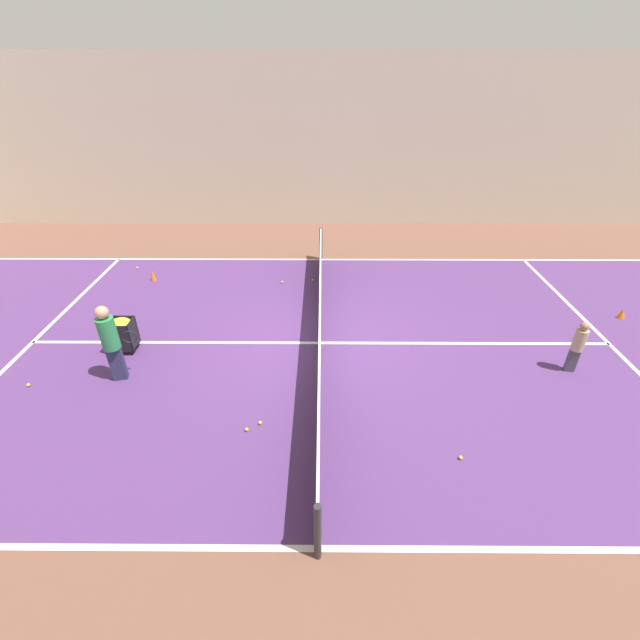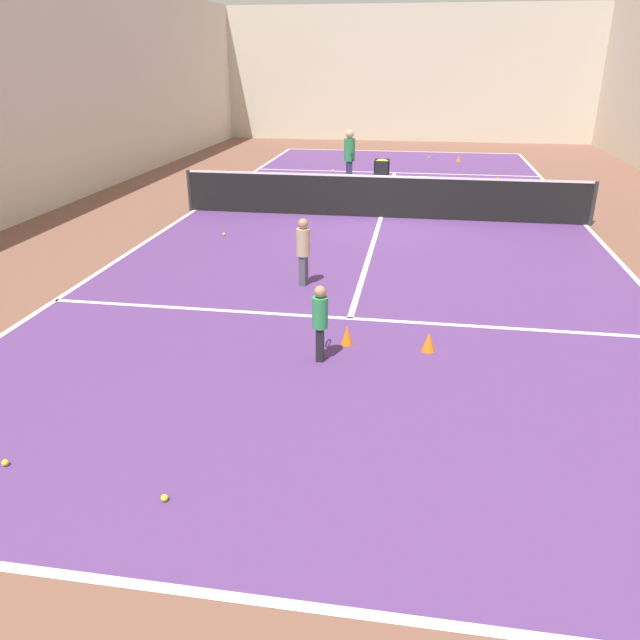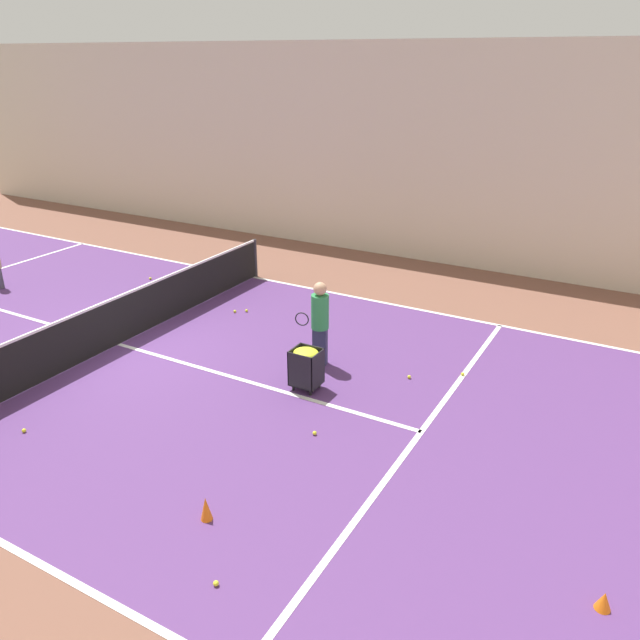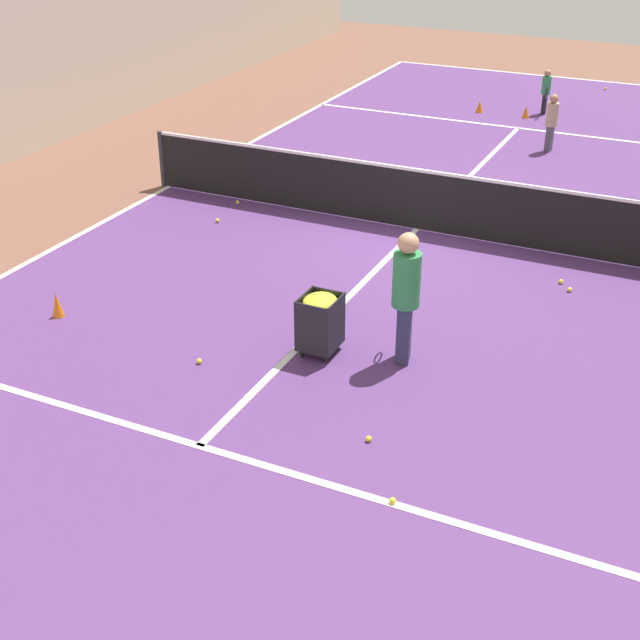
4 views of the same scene
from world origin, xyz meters
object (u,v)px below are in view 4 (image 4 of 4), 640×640
(coach_at_net, at_px, (406,289))
(child_midcourt, at_px, (552,119))
(ball_cart, at_px, (320,314))
(training_cone_0, at_px, (480,107))
(player_near_baseline, at_px, (546,89))
(tennis_net, at_px, (418,199))

(coach_at_net, xyz_separation_m, child_midcourt, (0.31, -9.54, -0.29))
(ball_cart, xyz_separation_m, training_cone_0, (1.52, -12.27, -0.42))
(coach_at_net, distance_m, ball_cart, 1.14)
(player_near_baseline, height_order, training_cone_0, player_near_baseline)
(tennis_net, xyz_separation_m, ball_cart, (-0.31, 4.46, 0.01))
(tennis_net, distance_m, training_cone_0, 7.92)
(player_near_baseline, distance_m, ball_cart, 12.77)
(child_midcourt, bearing_deg, coach_at_net, 10.69)
(tennis_net, distance_m, player_near_baseline, 8.32)
(coach_at_net, relative_size, training_cone_0, 6.37)
(player_near_baseline, relative_size, coach_at_net, 0.62)
(training_cone_0, bearing_deg, tennis_net, 98.82)
(player_near_baseline, relative_size, ball_cart, 1.30)
(child_midcourt, height_order, ball_cart, child_midcourt)
(coach_at_net, xyz_separation_m, training_cone_0, (2.54, -11.99, -0.85))
(child_midcourt, height_order, training_cone_0, child_midcourt)
(tennis_net, distance_m, coach_at_net, 4.40)
(player_near_baseline, bearing_deg, tennis_net, -5.99)
(ball_cart, bearing_deg, tennis_net, -86.00)
(tennis_net, bearing_deg, ball_cart, 94.00)
(tennis_net, bearing_deg, player_near_baseline, -91.64)
(player_near_baseline, xyz_separation_m, ball_cart, (-0.07, 12.77, -0.04))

